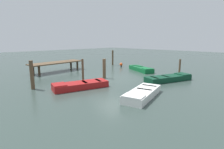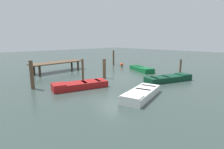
{
  "view_description": "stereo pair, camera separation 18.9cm",
  "coord_description": "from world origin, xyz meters",
  "px_view_note": "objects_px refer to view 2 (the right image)",
  "views": [
    {
      "loc": [
        -9.84,
        -9.9,
        3.15
      ],
      "look_at": [
        0.0,
        0.0,
        0.35
      ],
      "focal_mm": 28.04,
      "sensor_mm": 36.0,
      "label": 1
    },
    {
      "loc": [
        -9.71,
        -10.03,
        3.15
      ],
      "look_at": [
        0.0,
        0.0,
        0.35
      ],
      "focal_mm": 28.04,
      "sensor_mm": 36.0,
      "label": 2
    }
  ],
  "objects_px": {
    "dock_segment": "(57,63)",
    "rowboat_dark_green": "(169,78)",
    "rowboat_green": "(141,69)",
    "mooring_piling_near_right": "(104,69)",
    "mooring_piling_mid_left": "(113,58)",
    "rowboat_white": "(141,94)",
    "mooring_piling_near_left": "(180,66)",
    "marker_buoy": "(122,64)",
    "mooring_piling_far_left": "(83,70)",
    "rowboat_red": "(80,85)",
    "mooring_piling_center": "(32,75)"
  },
  "relations": [
    {
      "from": "mooring_piling_near_left",
      "to": "mooring_piling_near_right",
      "type": "xyz_separation_m",
      "value": [
        -6.83,
        3.3,
        0.16
      ]
    },
    {
      "from": "marker_buoy",
      "to": "rowboat_green",
      "type": "bearing_deg",
      "value": -100.35
    },
    {
      "from": "mooring_piling_near_right",
      "to": "marker_buoy",
      "type": "bearing_deg",
      "value": 29.56
    },
    {
      "from": "rowboat_white",
      "to": "marker_buoy",
      "type": "xyz_separation_m",
      "value": [
        7.32,
        8.24,
        0.07
      ]
    },
    {
      "from": "rowboat_green",
      "to": "mooring_piling_near_right",
      "type": "height_order",
      "value": "mooring_piling_near_right"
    },
    {
      "from": "rowboat_red",
      "to": "rowboat_dark_green",
      "type": "bearing_deg",
      "value": 168.9
    },
    {
      "from": "rowboat_green",
      "to": "dock_segment",
      "type": "bearing_deg",
      "value": -108.47
    },
    {
      "from": "dock_segment",
      "to": "rowboat_green",
      "type": "relative_size",
      "value": 1.56
    },
    {
      "from": "rowboat_dark_green",
      "to": "mooring_piling_mid_left",
      "type": "height_order",
      "value": "mooring_piling_mid_left"
    },
    {
      "from": "mooring_piling_near_right",
      "to": "marker_buoy",
      "type": "distance_m",
      "value": 6.38
    },
    {
      "from": "rowboat_green",
      "to": "mooring_piling_far_left",
      "type": "relative_size",
      "value": 2.08
    },
    {
      "from": "marker_buoy",
      "to": "mooring_piling_mid_left",
      "type": "bearing_deg",
      "value": 80.67
    },
    {
      "from": "rowboat_green",
      "to": "mooring_piling_near_right",
      "type": "bearing_deg",
      "value": -67.36
    },
    {
      "from": "rowboat_white",
      "to": "mooring_piling_mid_left",
      "type": "height_order",
      "value": "mooring_piling_mid_left"
    },
    {
      "from": "rowboat_green",
      "to": "marker_buoy",
      "type": "xyz_separation_m",
      "value": [
        0.6,
        3.27,
        0.07
      ]
    },
    {
      "from": "rowboat_dark_green",
      "to": "mooring_piling_far_left",
      "type": "bearing_deg",
      "value": 152.9
    },
    {
      "from": "rowboat_dark_green",
      "to": "mooring_piling_near_right",
      "type": "height_order",
      "value": "mooring_piling_near_right"
    },
    {
      "from": "dock_segment",
      "to": "rowboat_green",
      "type": "height_order",
      "value": "dock_segment"
    },
    {
      "from": "mooring_piling_near_left",
      "to": "marker_buoy",
      "type": "height_order",
      "value": "mooring_piling_near_left"
    },
    {
      "from": "mooring_piling_mid_left",
      "to": "mooring_piling_near_right",
      "type": "xyz_separation_m",
      "value": [
        -5.8,
        -4.81,
        -0.12
      ]
    },
    {
      "from": "mooring_piling_mid_left",
      "to": "mooring_piling_far_left",
      "type": "relative_size",
      "value": 1.1
    },
    {
      "from": "mooring_piling_mid_left",
      "to": "mooring_piling_near_right",
      "type": "distance_m",
      "value": 7.54
    },
    {
      "from": "rowboat_green",
      "to": "mooring_piling_mid_left",
      "type": "height_order",
      "value": "mooring_piling_mid_left"
    },
    {
      "from": "rowboat_red",
      "to": "mooring_piling_far_left",
      "type": "bearing_deg",
      "value": -114.17
    },
    {
      "from": "rowboat_dark_green",
      "to": "mooring_piling_center",
      "type": "bearing_deg",
      "value": 168.44
    },
    {
      "from": "rowboat_green",
      "to": "mooring_piling_near_left",
      "type": "distance_m",
      "value": 3.72
    },
    {
      "from": "dock_segment",
      "to": "mooring_piling_near_right",
      "type": "bearing_deg",
      "value": -81.78
    },
    {
      "from": "rowboat_red",
      "to": "rowboat_dark_green",
      "type": "xyz_separation_m",
      "value": [
        6.07,
        -3.07,
        -0.0
      ]
    },
    {
      "from": "rowboat_dark_green",
      "to": "mooring_piling_mid_left",
      "type": "distance_m",
      "value": 9.53
    },
    {
      "from": "mooring_piling_far_left",
      "to": "mooring_piling_near_right",
      "type": "bearing_deg",
      "value": -20.47
    },
    {
      "from": "rowboat_white",
      "to": "rowboat_red",
      "type": "height_order",
      "value": "same"
    },
    {
      "from": "mooring_piling_center",
      "to": "mooring_piling_near_right",
      "type": "xyz_separation_m",
      "value": [
        5.47,
        -0.83,
        -0.13
      ]
    },
    {
      "from": "rowboat_white",
      "to": "rowboat_dark_green",
      "type": "relative_size",
      "value": 0.88
    },
    {
      "from": "rowboat_white",
      "to": "mooring_piling_near_left",
      "type": "bearing_deg",
      "value": 176.61
    },
    {
      "from": "rowboat_dark_green",
      "to": "mooring_piling_mid_left",
      "type": "xyz_separation_m",
      "value": [
        2.92,
        9.04,
        0.71
      ]
    },
    {
      "from": "dock_segment",
      "to": "rowboat_white",
      "type": "height_order",
      "value": "dock_segment"
    },
    {
      "from": "mooring_piling_mid_left",
      "to": "dock_segment",
      "type": "bearing_deg",
      "value": 173.65
    },
    {
      "from": "dock_segment",
      "to": "rowboat_dark_green",
      "type": "height_order",
      "value": "dock_segment"
    },
    {
      "from": "mooring_piling_near_right",
      "to": "mooring_piling_mid_left",
      "type": "bearing_deg",
      "value": 39.68
    },
    {
      "from": "mooring_piling_near_left",
      "to": "rowboat_green",
      "type": "bearing_deg",
      "value": 120.9
    },
    {
      "from": "dock_segment",
      "to": "rowboat_dark_green",
      "type": "relative_size",
      "value": 1.37
    },
    {
      "from": "marker_buoy",
      "to": "rowboat_dark_green",
      "type": "bearing_deg",
      "value": -109.76
    },
    {
      "from": "mooring_piling_mid_left",
      "to": "mooring_piling_far_left",
      "type": "bearing_deg",
      "value": -150.81
    },
    {
      "from": "mooring_piling_center",
      "to": "mooring_piling_near_left",
      "type": "bearing_deg",
      "value": -18.57
    },
    {
      "from": "rowboat_red",
      "to": "rowboat_green",
      "type": "bearing_deg",
      "value": -157.06
    },
    {
      "from": "dock_segment",
      "to": "mooring_piling_near_left",
      "type": "distance_m",
      "value": 12.06
    },
    {
      "from": "mooring_piling_mid_left",
      "to": "mooring_piling_near_right",
      "type": "height_order",
      "value": "mooring_piling_mid_left"
    },
    {
      "from": "rowboat_white",
      "to": "mooring_piling_near_left",
      "type": "distance_m",
      "value": 8.82
    },
    {
      "from": "mooring_piling_near_left",
      "to": "mooring_piling_near_right",
      "type": "distance_m",
      "value": 7.58
    },
    {
      "from": "rowboat_white",
      "to": "rowboat_green",
      "type": "distance_m",
      "value": 8.36
    }
  ]
}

